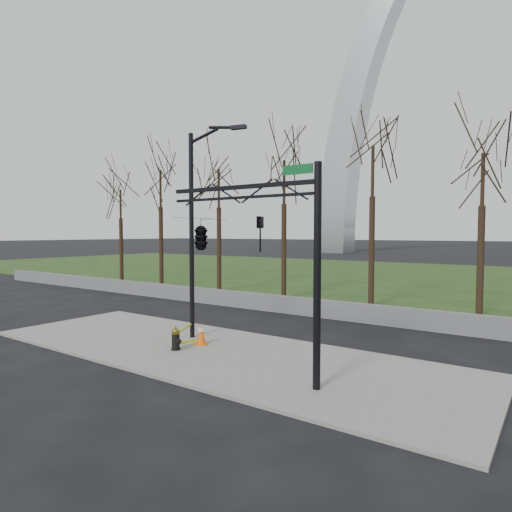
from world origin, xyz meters
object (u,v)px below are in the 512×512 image
Objects in this scene: fire_hydrant at (176,339)px; street_light at (197,220)px; traffic_cone at (201,334)px; traffic_signal_mast at (220,234)px.

fire_hydrant is 0.10× the size of street_light.
traffic_cone is at bearing -53.23° from street_light.
street_light is (-0.62, 1.77, 4.22)m from fire_hydrant.
fire_hydrant is at bearing -102.48° from traffic_cone.
traffic_signal_mast reaches higher than fire_hydrant.
traffic_cone is 4.64m from traffic_signal_mast.
fire_hydrant is at bearing -83.93° from street_light.
traffic_cone is 4.35m from street_light.
street_light is (-0.86, 0.71, 4.20)m from traffic_cone.
fire_hydrant is 4.52m from traffic_signal_mast.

